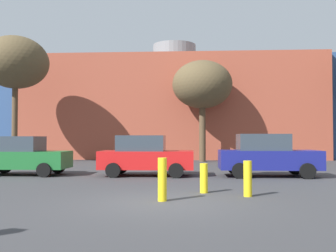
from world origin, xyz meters
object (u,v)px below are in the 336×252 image
parked_car_1 (22,156)px  bollard_yellow_0 (248,179)px  bollard_yellow_2 (204,178)px  parked_car_3 (267,155)px  bollard_yellow_1 (162,179)px  bare_tree_0 (15,63)px  parked_car_2 (145,156)px  bare_tree_1 (202,85)px

parked_car_1 → bollard_yellow_0: parked_car_1 is taller
parked_car_1 → bollard_yellow_2: bearing=-32.7°
bollard_yellow_2 → parked_car_3: bearing=60.5°
parked_car_3 → bollard_yellow_1: size_ratio=3.72×
parked_car_3 → bare_tree_0: bare_tree_0 is taller
parked_car_2 → bollard_yellow_1: (1.27, -6.81, -0.32)m
parked_car_1 → bare_tree_1: 14.34m
bollard_yellow_1 → parked_car_2: bearing=100.6°
bollard_yellow_0 → bollard_yellow_2: size_ratio=1.14×
bare_tree_0 → bollard_yellow_2: (12.24, -13.21, -6.31)m
bare_tree_0 → bollard_yellow_0: bare_tree_0 is taller
bare_tree_0 → bollard_yellow_1: bare_tree_0 is taller
bare_tree_1 → bollard_yellow_1: bearing=-95.3°
bare_tree_0 → bare_tree_1: size_ratio=1.18×
parked_car_3 → bare_tree_1: 11.78m
parked_car_1 → bollard_yellow_1: (6.93, -6.81, -0.30)m
parked_car_1 → bare_tree_0: bare_tree_0 is taller
parked_car_1 → parked_car_2: bearing=-0.0°
bare_tree_0 → bare_tree_1: (12.67, 2.55, -1.26)m
parked_car_3 → bollard_yellow_0: (-1.71, -5.86, -0.41)m
parked_car_1 → parked_car_3: parked_car_3 is taller
bollard_yellow_0 → bollard_yellow_2: bollard_yellow_0 is taller
parked_car_3 → parked_car_2: bearing=-180.0°
parked_car_3 → bare_tree_1: bare_tree_1 is taller
parked_car_2 → bare_tree_0: bare_tree_0 is taller
parked_car_2 → bollard_yellow_2: (2.44, -5.20, -0.44)m
bare_tree_0 → bare_tree_1: 12.98m
parked_car_1 → bollard_yellow_0: 11.03m
parked_car_3 → parked_car_1: bearing=180.0°
bare_tree_0 → bollard_yellow_0: (13.48, -13.87, -6.24)m
parked_car_1 → bollard_yellow_2: (8.10, -5.20, -0.43)m
bare_tree_1 → bollard_yellow_2: (-0.43, -15.76, -5.05)m
bare_tree_0 → bollard_yellow_1: (11.07, -14.81, -6.18)m
parked_car_1 → bare_tree_1: size_ratio=0.56×
bare_tree_0 → bollard_yellow_2: bare_tree_0 is taller
parked_car_3 → bollard_yellow_0: 6.12m
parked_car_2 → bare_tree_1: 11.87m
parked_car_1 → bollard_yellow_1: bearing=-44.5°
bare_tree_0 → parked_car_3: bearing=-27.8°
bollard_yellow_1 → bollard_yellow_2: size_ratio=1.28×
bare_tree_1 → bollard_yellow_0: (0.81, -16.42, -4.99)m
bare_tree_0 → bollard_yellow_2: 19.08m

